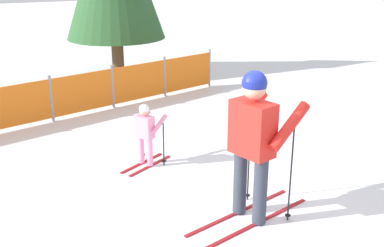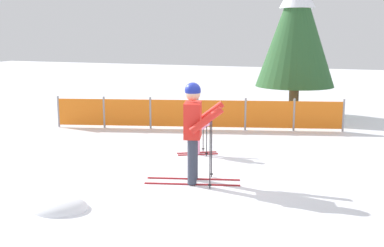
# 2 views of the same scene
# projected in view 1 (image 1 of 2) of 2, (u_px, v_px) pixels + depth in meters

# --- Properties ---
(ground_plane) EXTENTS (60.00, 60.00, 0.00)m
(ground_plane) POSITION_uv_depth(u_px,v_px,m) (231.00, 216.00, 5.92)
(ground_plane) COLOR white
(skier_adult) EXTENTS (1.77, 0.94, 1.84)m
(skier_adult) POSITION_uv_depth(u_px,v_px,m) (254.00, 133.00, 5.53)
(skier_adult) COLOR maroon
(skier_adult) RESTS_ON ground_plane
(skier_child) EXTENTS (0.90, 0.65, 0.97)m
(skier_child) POSITION_uv_depth(u_px,v_px,m) (146.00, 130.00, 7.18)
(skier_child) COLOR maroon
(skier_child) RESTS_ON ground_plane
(safety_fence) EXTENTS (7.84, 2.28, 0.91)m
(safety_fence) POSITION_uv_depth(u_px,v_px,m) (51.00, 99.00, 9.13)
(safety_fence) COLOR gray
(safety_fence) RESTS_ON ground_plane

